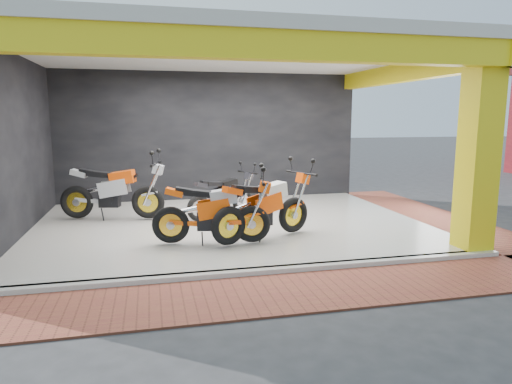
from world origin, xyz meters
TOP-DOWN VIEW (x-y plane):
  - ground at (0.00, 0.00)m, footprint 80.00×80.00m
  - showroom_floor at (0.00, 2.00)m, footprint 8.00×6.00m
  - showroom_ceiling at (0.00, 2.00)m, footprint 8.40×6.40m
  - back_wall at (0.00, 5.10)m, footprint 8.20×0.20m
  - left_wall at (-4.10, 2.00)m, footprint 0.20×6.20m
  - corner_column at (3.75, -0.75)m, footprint 0.50×0.50m
  - header_beam_front at (0.00, -1.00)m, footprint 8.40×0.30m
  - header_beam_right at (4.00, 2.00)m, footprint 0.30×6.40m
  - floor_kerb at (0.00, -1.02)m, footprint 8.00×0.20m
  - paver_front at (0.00, -1.80)m, footprint 9.00×1.40m
  - paver_right at (4.80, 2.00)m, footprint 1.40×7.00m
  - moto_hero at (1.03, 0.84)m, footprint 2.44×1.69m
  - moto_row_a at (0.10, 0.33)m, footprint 2.31×1.21m
  - moto_row_b at (0.44, 2.81)m, footprint 1.99×1.49m
  - moto_row_c at (-1.68, 2.71)m, footprint 2.55×1.43m

SIDE VIEW (x-z plane):
  - ground at x=0.00m, z-range 0.00..0.00m
  - paver_front at x=0.00m, z-range 0.00..0.03m
  - paver_right at x=4.80m, z-range 0.00..0.03m
  - showroom_floor at x=0.00m, z-range 0.00..0.10m
  - floor_kerb at x=0.00m, z-range 0.00..0.10m
  - moto_row_b at x=0.44m, z-range 0.10..1.25m
  - moto_row_a at x=0.10m, z-range 0.10..1.44m
  - moto_hero at x=1.03m, z-range 0.10..1.50m
  - moto_row_c at x=-1.68m, z-range 0.10..1.57m
  - back_wall at x=0.00m, z-range 0.00..3.50m
  - left_wall at x=-4.10m, z-range 0.00..3.50m
  - corner_column at x=3.75m, z-range 0.00..3.50m
  - header_beam_front at x=0.00m, z-range 3.10..3.50m
  - header_beam_right at x=4.00m, z-range 3.10..3.50m
  - showroom_ceiling at x=0.00m, z-range 3.50..3.70m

